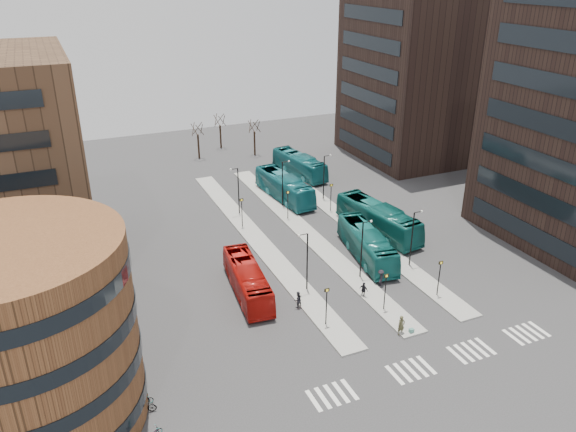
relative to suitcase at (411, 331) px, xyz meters
name	(u,v)px	position (x,y,z in m)	size (l,w,h in m)	color
ground	(454,399)	(-1.81, -7.96, -0.24)	(160.00, 160.00, 0.00)	#2B2B2E
island_left	(257,240)	(-5.81, 22.04, -0.17)	(2.50, 45.00, 0.15)	gray
island_mid	(304,231)	(0.19, 22.04, -0.17)	(2.50, 45.00, 0.15)	gray
island_right	(348,222)	(6.19, 22.04, -0.17)	(2.50, 45.00, 0.15)	gray
suitcase	(411,331)	(0.00, 0.00, 0.00)	(0.39, 0.31, 0.49)	#1C329E
red_bus	(247,280)	(-10.69, 11.85, 1.28)	(2.56, 10.92, 3.04)	#B3130D
teal_bus_a	(367,244)	(3.61, 13.54, 1.37)	(2.72, 11.60, 3.23)	#13615E
teal_bus_b	(284,187)	(2.08, 32.45, 1.46)	(2.87, 12.25, 3.41)	#16676F
teal_bus_c	(378,219)	(8.02, 18.36, 1.53)	(2.99, 12.76, 3.55)	#125A56
teal_bus_d	(299,165)	(7.91, 40.23, 1.37)	(2.72, 11.62, 3.24)	#146067
traveller	(401,325)	(-0.89, 0.31, 0.67)	(0.66, 0.44, 1.82)	#49472C
commuter_a	(298,300)	(-7.27, 7.67, 0.58)	(0.80, 0.62, 1.64)	black
commuter_b	(364,290)	(-0.78, 6.73, 0.55)	(0.93, 0.39, 1.59)	black
commuter_c	(380,278)	(1.85, 7.93, 0.62)	(1.12, 0.64, 1.73)	black
bicycle_mid	(145,407)	(-22.81, -0.13, 0.26)	(0.47, 1.66, 1.00)	gray
bicycle_far	(143,400)	(-22.81, 0.70, 0.16)	(0.53, 1.53, 0.80)	gray
crosswalk_stripes	(439,361)	(-0.06, -3.96, -0.24)	(22.35, 2.40, 0.01)	silver
round_building	(19,339)	(-29.81, 2.04, 6.74)	(15.16, 15.16, 14.00)	brown
tower_far	(423,62)	(30.17, 42.04, 14.76)	(20.12, 20.00, 30.00)	black
sign_poles	(329,238)	(-0.21, 15.04, 2.16)	(12.45, 22.12, 3.65)	black
lamp_posts	(317,209)	(0.82, 20.04, 3.33)	(14.04, 20.24, 6.12)	black
bare_trees	(224,138)	(0.85, 54.71, 2.48)	(10.97, 8.14, 5.90)	black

